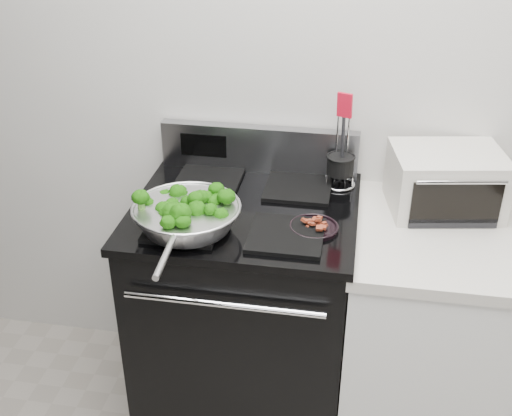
% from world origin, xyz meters
% --- Properties ---
extents(back_wall, '(4.00, 0.02, 2.70)m').
position_xyz_m(back_wall, '(0.00, 1.75, 1.35)').
color(back_wall, silver).
rests_on(back_wall, ground).
extents(gas_range, '(0.79, 0.69, 1.13)m').
position_xyz_m(gas_range, '(-0.30, 1.41, 0.49)').
color(gas_range, black).
rests_on(gas_range, floor).
extents(counter, '(0.62, 0.68, 0.92)m').
position_xyz_m(counter, '(0.39, 1.41, 0.46)').
color(counter, white).
rests_on(counter, floor).
extents(skillet, '(0.36, 0.57, 0.08)m').
position_xyz_m(skillet, '(-0.46, 1.23, 1.00)').
color(skillet, silver).
rests_on(skillet, gas_range).
extents(broccoli_pile, '(0.28, 0.28, 0.10)m').
position_xyz_m(broccoli_pile, '(-0.46, 1.23, 1.02)').
color(broccoli_pile, '#0B3204').
rests_on(broccoli_pile, skillet).
extents(bacon_plate, '(0.16, 0.16, 0.04)m').
position_xyz_m(bacon_plate, '(-0.05, 1.31, 0.97)').
color(bacon_plate, black).
rests_on(bacon_plate, gas_range).
extents(utensil_holder, '(0.12, 0.12, 0.36)m').
position_xyz_m(utensil_holder, '(0.02, 1.64, 1.02)').
color(utensil_holder, silver).
rests_on(utensil_holder, gas_range).
extents(toaster_oven, '(0.42, 0.35, 0.22)m').
position_xyz_m(toaster_oven, '(0.39, 1.58, 1.03)').
color(toaster_oven, beige).
rests_on(toaster_oven, counter).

